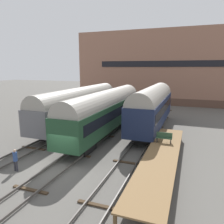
{
  "coord_description": "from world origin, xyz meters",
  "views": [
    {
      "loc": [
        9.14,
        -12.97,
        7.59
      ],
      "look_at": [
        0.0,
        12.01,
        2.2
      ],
      "focal_mm": 35.0,
      "sensor_mm": 36.0,
      "label": 1
    }
  ],
  "objects_px": {
    "train_car_grey": "(80,104)",
    "train_car_navy": "(152,105)",
    "bench": "(164,137)",
    "person_worker": "(15,158)",
    "train_car_green": "(106,109)"
  },
  "relations": [
    {
      "from": "train_car_grey",
      "to": "train_car_navy",
      "type": "distance_m",
      "value": 9.48
    },
    {
      "from": "train_car_navy",
      "to": "bench",
      "type": "distance_m",
      "value": 7.9
    },
    {
      "from": "bench",
      "to": "person_worker",
      "type": "distance_m",
      "value": 12.34
    },
    {
      "from": "train_car_navy",
      "to": "person_worker",
      "type": "relative_size",
      "value": 9.0
    },
    {
      "from": "bench",
      "to": "person_worker",
      "type": "bearing_deg",
      "value": -143.48
    },
    {
      "from": "train_car_grey",
      "to": "train_car_green",
      "type": "relative_size",
      "value": 1.02
    },
    {
      "from": "train_car_green",
      "to": "person_worker",
      "type": "height_order",
      "value": "train_car_green"
    },
    {
      "from": "train_car_navy",
      "to": "person_worker",
      "type": "height_order",
      "value": "train_car_navy"
    },
    {
      "from": "train_car_green",
      "to": "person_worker",
      "type": "relative_size",
      "value": 10.8
    },
    {
      "from": "train_car_green",
      "to": "bench",
      "type": "height_order",
      "value": "train_car_green"
    },
    {
      "from": "train_car_grey",
      "to": "train_car_navy",
      "type": "relative_size",
      "value": 1.22
    },
    {
      "from": "train_car_navy",
      "to": "bench",
      "type": "relative_size",
      "value": 11.02
    },
    {
      "from": "train_car_navy",
      "to": "person_worker",
      "type": "xyz_separation_m",
      "value": [
        -7.51,
        -14.71,
        -2.03
      ]
    },
    {
      "from": "train_car_green",
      "to": "person_worker",
      "type": "bearing_deg",
      "value": -103.96
    },
    {
      "from": "train_car_grey",
      "to": "train_car_green",
      "type": "height_order",
      "value": "train_car_green"
    }
  ]
}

